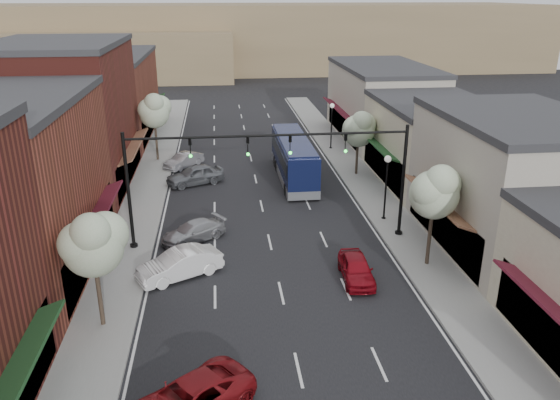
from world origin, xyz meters
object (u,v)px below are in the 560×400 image
object	(u,v)px
tree_right_near	(436,190)
tree_right_far	(359,128)
parked_car_a	(189,400)
lamp_post_far	(332,119)
parked_car_e	(184,160)
red_hatchback	(356,268)
parked_car_b	(180,264)
lamp_post_near	(387,177)
parked_car_d	(195,175)
signal_mast_left	(170,172)
parked_car_c	(193,232)
coach_bus	(294,158)
tree_left_near	(93,242)
tree_left_far	(154,110)
signal_mast_right	(365,166)

from	to	relation	value
tree_right_near	tree_right_far	distance (m)	16.01
tree_right_near	parked_car_a	size ratio (longest dim) A/B	1.23
lamp_post_far	parked_car_e	size ratio (longest dim) A/B	1.16
red_hatchback	parked_car_b	bearing A→B (deg)	174.42
parked_car_b	lamp_post_near	bearing A→B (deg)	87.86
parked_car_d	tree_right_far	bearing A→B (deg)	69.57
signal_mast_left	parked_car_c	world-z (taller)	signal_mast_left
signal_mast_left	lamp_post_far	size ratio (longest dim) A/B	1.85
parked_car_a	parked_car_c	bearing A→B (deg)	144.25
lamp_post_near	red_hatchback	world-z (taller)	lamp_post_near
coach_bus	parked_car_d	size ratio (longest dim) A/B	2.43
coach_bus	parked_car_d	distance (m)	7.91
parked_car_d	tree_right_near	bearing A→B (deg)	17.19
tree_right_near	parked_car_a	distance (m)	16.46
lamp_post_near	coach_bus	world-z (taller)	lamp_post_near
tree_right_near	parked_car_a	world-z (taller)	tree_right_near
tree_left_near	parked_car_b	bearing A→B (deg)	53.96
lamp_post_far	parked_car_d	distance (m)	15.48
lamp_post_near	parked_car_b	bearing A→B (deg)	-154.21
parked_car_a	parked_car_b	bearing A→B (deg)	147.92
tree_right_near	parked_car_c	xyz separation A→B (m)	(-12.90, 4.82, -3.86)
coach_bus	parked_car_c	xyz separation A→B (m)	(-7.62, -10.99, -1.16)
tree_left_near	parked_car_d	size ratio (longest dim) A/B	1.27
lamp_post_far	parked_car_c	xyz separation A→B (m)	(-12.36, -19.24, -2.42)
lamp_post_far	parked_car_c	bearing A→B (deg)	-122.72
signal_mast_left	tree_right_near	xyz separation A→B (m)	(13.97, -4.05, -0.17)
parked_car_e	tree_left_far	bearing A→B (deg)	177.10
red_hatchback	parked_car_e	world-z (taller)	red_hatchback
parked_car_a	parked_car_e	bearing A→B (deg)	146.09
lamp_post_far	parked_car_c	size ratio (longest dim) A/B	1.09
tree_left_near	red_hatchback	world-z (taller)	tree_left_near
signal_mast_right	parked_car_b	distance (m)	12.01
coach_bus	signal_mast_right	bearing A→B (deg)	-77.96
red_hatchback	tree_left_near	bearing A→B (deg)	-163.65
lamp_post_near	parked_car_a	size ratio (longest dim) A/B	0.92
parked_car_b	parked_car_d	xyz separation A→B (m)	(0.33, 15.00, 0.02)
signal_mast_left	tree_left_near	size ratio (longest dim) A/B	1.44
tree_right_near	parked_car_e	world-z (taller)	tree_right_near
tree_right_far	tree_left_near	distance (m)	25.99
tree_left_far	parked_car_a	distance (m)	32.46
parked_car_c	lamp_post_near	bearing A→B (deg)	64.68
coach_bus	parked_car_b	bearing A→B (deg)	-118.08
tree_right_near	parked_car_c	world-z (taller)	tree_right_near
tree_right_near	parked_car_b	world-z (taller)	tree_right_near
lamp_post_far	coach_bus	distance (m)	9.60
tree_right_far	tree_left_far	distance (m)	17.66
tree_left_far	red_hatchback	size ratio (longest dim) A/B	1.60
tree_left_near	lamp_post_near	xyz separation A→B (m)	(16.05, 10.56, -1.22)
tree_right_near	lamp_post_near	bearing A→B (deg)	94.77
signal_mast_left	lamp_post_far	world-z (taller)	signal_mast_left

